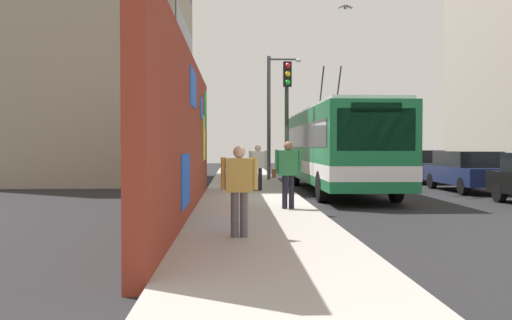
{
  "coord_description": "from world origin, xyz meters",
  "views": [
    {
      "loc": [
        -17.52,
        2.18,
        1.79
      ],
      "look_at": [
        2.44,
        1.36,
        1.28
      ],
      "focal_mm": 38.75,
      "sensor_mm": 36.0,
      "label": 1
    }
  ],
  "objects_px": {
    "traffic_light": "(287,105)",
    "street_lamp": "(273,108)",
    "parked_car_dark_gray": "(417,165)",
    "parked_car_navy": "(467,170)",
    "pedestrian_near_wall": "(239,184)",
    "pedestrian_midblock": "(258,164)",
    "city_bus": "(337,146)",
    "pedestrian_at_curb": "(288,169)"
  },
  "relations": [
    {
      "from": "pedestrian_near_wall",
      "to": "street_lamp",
      "type": "height_order",
      "value": "street_lamp"
    },
    {
      "from": "city_bus",
      "to": "pedestrian_midblock",
      "type": "xyz_separation_m",
      "value": [
        -0.73,
        3.08,
        -0.67
      ]
    },
    {
      "from": "pedestrian_at_curb",
      "to": "pedestrian_near_wall",
      "type": "bearing_deg",
      "value": 163.56
    },
    {
      "from": "pedestrian_near_wall",
      "to": "traffic_light",
      "type": "xyz_separation_m",
      "value": [
        8.96,
        -1.73,
        2.07
      ]
    },
    {
      "from": "parked_car_navy",
      "to": "street_lamp",
      "type": "distance_m",
      "value": 9.62
    },
    {
      "from": "parked_car_dark_gray",
      "to": "parked_car_navy",
      "type": "bearing_deg",
      "value": -180.0
    },
    {
      "from": "pedestrian_at_curb",
      "to": "traffic_light",
      "type": "height_order",
      "value": "traffic_light"
    },
    {
      "from": "parked_car_dark_gray",
      "to": "pedestrian_midblock",
      "type": "distance_m",
      "value": 10.76
    },
    {
      "from": "city_bus",
      "to": "street_lamp",
      "type": "height_order",
      "value": "street_lamp"
    },
    {
      "from": "city_bus",
      "to": "pedestrian_at_curb",
      "type": "relative_size",
      "value": 6.62
    },
    {
      "from": "parked_car_navy",
      "to": "pedestrian_midblock",
      "type": "height_order",
      "value": "pedestrian_midblock"
    },
    {
      "from": "city_bus",
      "to": "pedestrian_at_curb",
      "type": "height_order",
      "value": "city_bus"
    },
    {
      "from": "pedestrian_at_curb",
      "to": "street_lamp",
      "type": "xyz_separation_m",
      "value": [
        12.65,
        -0.51,
        2.44
      ]
    },
    {
      "from": "pedestrian_at_curb",
      "to": "traffic_light",
      "type": "distance_m",
      "value": 4.94
    },
    {
      "from": "parked_car_navy",
      "to": "pedestrian_midblock",
      "type": "bearing_deg",
      "value": 96.85
    },
    {
      "from": "parked_car_dark_gray",
      "to": "pedestrian_at_curb",
      "type": "distance_m",
      "value": 15.01
    },
    {
      "from": "traffic_light",
      "to": "street_lamp",
      "type": "bearing_deg",
      "value": -0.7
    },
    {
      "from": "pedestrian_at_curb",
      "to": "traffic_light",
      "type": "xyz_separation_m",
      "value": [
        4.51,
        -0.41,
        1.98
      ]
    },
    {
      "from": "parked_car_dark_gray",
      "to": "pedestrian_near_wall",
      "type": "relative_size",
      "value": 2.99
    },
    {
      "from": "pedestrian_at_curb",
      "to": "pedestrian_near_wall",
      "type": "height_order",
      "value": "pedestrian_at_curb"
    },
    {
      "from": "pedestrian_at_curb",
      "to": "city_bus",
      "type": "bearing_deg",
      "value": -20.89
    },
    {
      "from": "pedestrian_midblock",
      "to": "street_lamp",
      "type": "distance_m",
      "value": 7.19
    },
    {
      "from": "parked_car_navy",
      "to": "pedestrian_near_wall",
      "type": "bearing_deg",
      "value": 141.55
    },
    {
      "from": "pedestrian_near_wall",
      "to": "street_lamp",
      "type": "bearing_deg",
      "value": -6.09
    },
    {
      "from": "parked_car_dark_gray",
      "to": "traffic_light",
      "type": "xyz_separation_m",
      "value": [
        -8.34,
        7.35,
        2.34
      ]
    },
    {
      "from": "city_bus",
      "to": "parked_car_navy",
      "type": "height_order",
      "value": "city_bus"
    },
    {
      "from": "traffic_light",
      "to": "street_lamp",
      "type": "xyz_separation_m",
      "value": [
        8.14,
        -0.1,
        0.46
      ]
    },
    {
      "from": "pedestrian_near_wall",
      "to": "traffic_light",
      "type": "relative_size",
      "value": 0.36
    },
    {
      "from": "parked_car_navy",
      "to": "pedestrian_near_wall",
      "type": "distance_m",
      "value": 14.6
    },
    {
      "from": "parked_car_navy",
      "to": "parked_car_dark_gray",
      "type": "relative_size",
      "value": 0.97
    },
    {
      "from": "parked_car_dark_gray",
      "to": "pedestrian_near_wall",
      "type": "height_order",
      "value": "pedestrian_near_wall"
    },
    {
      "from": "parked_car_navy",
      "to": "pedestrian_near_wall",
      "type": "relative_size",
      "value": 2.9
    },
    {
      "from": "city_bus",
      "to": "pedestrian_at_curb",
      "type": "bearing_deg",
      "value": 159.11
    },
    {
      "from": "parked_car_dark_gray",
      "to": "pedestrian_midblock",
      "type": "relative_size",
      "value": 2.94
    },
    {
      "from": "city_bus",
      "to": "street_lamp",
      "type": "distance_m",
      "value": 6.54
    },
    {
      "from": "pedestrian_midblock",
      "to": "street_lamp",
      "type": "relative_size",
      "value": 0.28
    },
    {
      "from": "parked_car_navy",
      "to": "traffic_light",
      "type": "bearing_deg",
      "value": 108.6
    },
    {
      "from": "city_bus",
      "to": "pedestrian_near_wall",
      "type": "distance_m",
      "value": 11.84
    },
    {
      "from": "pedestrian_near_wall",
      "to": "traffic_light",
      "type": "bearing_deg",
      "value": -10.9
    },
    {
      "from": "pedestrian_midblock",
      "to": "traffic_light",
      "type": "distance_m",
      "value": 2.69
    },
    {
      "from": "pedestrian_at_curb",
      "to": "pedestrian_near_wall",
      "type": "relative_size",
      "value": 1.07
    },
    {
      "from": "city_bus",
      "to": "parked_car_dark_gray",
      "type": "relative_size",
      "value": 2.38
    }
  ]
}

